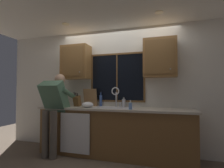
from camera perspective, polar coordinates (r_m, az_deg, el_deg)
The scene contains 23 objects.
back_wall at distance 3.81m, azimuth 2.05°, elevation -1.73°, with size 5.33×0.12×2.55m, color silver.
ceiling_downlight_left at distance 3.78m, azimuth -14.49°, elevation 17.96°, with size 0.14×0.14×0.01m, color #FFEAB2.
ceiling_downlight_right at distance 3.28m, azimuth 14.74°, elevation 21.16°, with size 0.14×0.14×0.01m, color #FFEAB2.
window_glass at distance 3.76m, azimuth 1.63°, elevation 2.09°, with size 1.10×0.02×0.95m, color black.
window_frame_top at distance 3.81m, azimuth 1.58°, elevation 9.51°, with size 1.17×0.02×0.04m, color brown.
window_frame_bottom at distance 3.74m, azimuth 1.59°, elevation -5.43°, with size 1.17×0.02×0.04m, color brown.
window_frame_left at distance 3.94m, azimuth -6.39°, elevation 1.92°, with size 0.04×0.02×0.95m, color brown.
window_frame_right at distance 3.63m, azimuth 10.24°, elevation 2.26°, with size 0.04×0.02×0.95m, color brown.
window_mullion_center at distance 3.74m, azimuth 1.58°, elevation 2.11°, with size 0.02×0.02×0.95m, color brown.
lower_cabinet_run at distance 3.57m, azimuth 0.52°, elevation -15.23°, with size 2.93×0.58×0.88m, color brown.
countertop at distance 3.47m, azimuth 0.43°, elevation -7.90°, with size 2.99×0.62×0.04m, color beige.
dishwasher_front at distance 3.53m, azimuth -11.75°, elevation -15.05°, with size 0.60×0.02×0.74m, color white.
upper_cabinet_left at distance 3.98m, azimuth -11.42°, elevation 6.76°, with size 0.60×0.36×0.72m.
upper_cabinet_right at distance 3.50m, azimuth 15.03°, elevation 7.98°, with size 0.60×0.36×0.72m.
sink at distance 3.49m, azimuth 0.32°, elevation -9.15°, with size 0.80×0.46×0.21m.
faucet at distance 3.64m, azimuth 1.27°, elevation -3.32°, with size 0.18×0.09×0.40m.
person_standing at distance 3.67m, azimuth -17.99°, elevation -6.37°, with size 0.53×0.67×1.59m.
knife_block at distance 3.84m, azimuth -11.04°, elevation -5.37°, with size 0.12×0.18×0.32m.
cutting_board at distance 3.87m, azimuth -6.91°, elevation -4.27°, with size 0.30×0.02×0.37m, color #997047.
mixing_bowl at distance 3.57m, azimuth -7.78°, elevation -6.56°, with size 0.23×0.23×0.12m, color silver.
soap_dispenser at distance 3.18m, azimuth 5.89°, elevation -6.94°, with size 0.06×0.07×0.17m.
bottle_green_glass at distance 3.81m, azimuth -3.61°, elevation -5.18°, with size 0.06×0.06×0.30m.
bottle_tall_clear at distance 3.66m, azimuth 3.74°, elevation -5.98°, with size 0.07×0.07×0.20m.
Camera 1 is at (1.01, -3.61, 1.26)m, focal length 28.74 mm.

